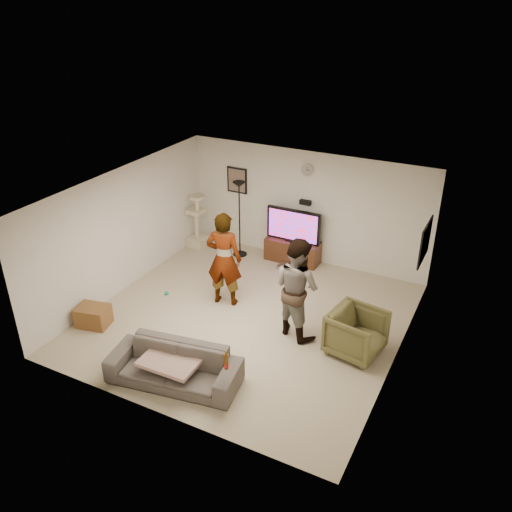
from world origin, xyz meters
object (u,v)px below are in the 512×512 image
at_px(person_right, 297,288).
at_px(side_table, 93,316).
at_px(person_left, 224,259).
at_px(beer_bottle, 226,362).
at_px(tv, 293,225).
at_px(tv_stand, 293,251).
at_px(sofa, 174,366).
at_px(floor_lamp, 240,220).
at_px(cat_tree, 196,220).
at_px(armchair, 356,333).

height_order(person_right, side_table, person_right).
relative_size(person_left, beer_bottle, 7.56).
relative_size(tv, person_right, 0.67).
bearing_deg(side_table, beer_bottle, -10.94).
height_order(tv_stand, sofa, sofa).
relative_size(floor_lamp, person_left, 0.93).
height_order(cat_tree, armchair, cat_tree).
bearing_deg(side_table, floor_lamp, 74.62).
distance_m(floor_lamp, side_table, 3.90).
xyz_separation_m(tv_stand, person_left, (-0.48, -2.19, 0.69)).
bearing_deg(tv_stand, person_left, -102.32).
bearing_deg(side_table, armchair, 17.14).
xyz_separation_m(tv_stand, person_right, (1.14, -2.49, 0.67)).
height_order(tv_stand, person_left, person_left).
distance_m(beer_bottle, armchair, 2.43).
bearing_deg(tv_stand, side_table, -119.26).
xyz_separation_m(cat_tree, person_right, (3.50, -2.22, 0.28)).
bearing_deg(person_left, tv, -113.94).
xyz_separation_m(tv_stand, side_table, (-2.22, -3.97, -0.07)).
height_order(floor_lamp, person_right, person_right).
distance_m(cat_tree, beer_bottle, 5.42).
height_order(tv_stand, tv, tv).
bearing_deg(floor_lamp, beer_bottle, -63.60).
relative_size(tv, person_left, 0.65).
bearing_deg(cat_tree, tv_stand, 6.70).
relative_size(armchair, side_table, 1.52).
distance_m(tv_stand, cat_tree, 2.40).
bearing_deg(floor_lamp, cat_tree, -179.17).
xyz_separation_m(cat_tree, side_table, (0.13, -3.69, -0.46)).
bearing_deg(tv_stand, cat_tree, -173.30).
xyz_separation_m(person_right, beer_bottle, (-0.20, -2.08, -0.20)).
height_order(cat_tree, side_table, cat_tree).
distance_m(floor_lamp, person_left, 2.06).
relative_size(tv, cat_tree, 0.96).
height_order(floor_lamp, cat_tree, floor_lamp).
bearing_deg(side_table, tv_stand, 60.74).
bearing_deg(person_right, tv, -42.95).
relative_size(floor_lamp, beer_bottle, 7.01).
bearing_deg(tv_stand, person_right, -65.35).
bearing_deg(person_left, cat_tree, -57.21).
xyz_separation_m(person_left, beer_bottle, (1.42, -2.39, -0.22)).
relative_size(floor_lamp, sofa, 0.85).
bearing_deg(person_right, armchair, -161.75).
bearing_deg(cat_tree, side_table, -87.98).
height_order(tv, person_right, person_right).
bearing_deg(side_table, cat_tree, 92.02).
xyz_separation_m(beer_bottle, armchair, (1.34, 2.00, -0.33)).
xyz_separation_m(tv_stand, beer_bottle, (0.94, -4.58, 0.47)).
distance_m(sofa, armchair, 3.04).
bearing_deg(armchair, cat_tree, 73.02).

